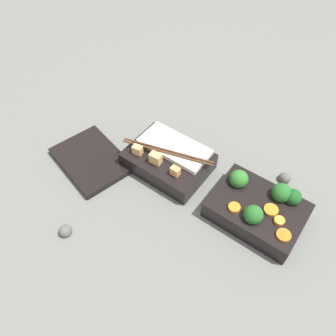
# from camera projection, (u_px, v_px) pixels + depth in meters

# --- Properties ---
(ground_plane) EXTENTS (3.00, 3.00, 0.00)m
(ground_plane) POSITION_uv_depth(u_px,v_px,m) (205.00, 188.00, 0.79)
(ground_plane) COLOR slate
(bento_tray_vegetable) EXTENTS (0.20, 0.14, 0.08)m
(bento_tray_vegetable) POSITION_uv_depth(u_px,v_px,m) (259.00, 207.00, 0.72)
(bento_tray_vegetable) COLOR black
(bento_tray_vegetable) RESTS_ON ground_plane
(bento_tray_rice) EXTENTS (0.22, 0.14, 0.07)m
(bento_tray_rice) POSITION_uv_depth(u_px,v_px,m) (168.00, 160.00, 0.81)
(bento_tray_rice) COLOR black
(bento_tray_rice) RESTS_ON ground_plane
(bento_lid) EXTENTS (0.22, 0.18, 0.02)m
(bento_lid) POSITION_uv_depth(u_px,v_px,m) (91.00, 160.00, 0.84)
(bento_lid) COLOR black
(bento_lid) RESTS_ON ground_plane
(pebble_0) EXTENTS (0.03, 0.03, 0.03)m
(pebble_0) POSITION_uv_depth(u_px,v_px,m) (65.00, 231.00, 0.71)
(pebble_0) COLOR #595651
(pebble_0) RESTS_ON ground_plane
(pebble_1) EXTENTS (0.03, 0.03, 0.03)m
(pebble_1) POSITION_uv_depth(u_px,v_px,m) (284.00, 178.00, 0.80)
(pebble_1) COLOR #595651
(pebble_1) RESTS_ON ground_plane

